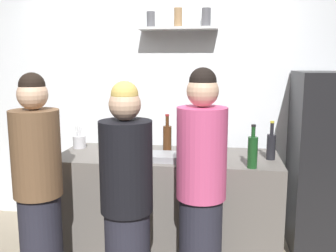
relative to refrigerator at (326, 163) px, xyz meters
The scene contains 13 objects.
back_wall_assembly 1.75m from the refrigerator, 166.24° to the left, with size 4.80×0.32×2.60m.
refrigerator is the anchor object (origin of this frame).
counter 1.47m from the refrigerator, 165.45° to the right, with size 1.87×0.72×0.92m, color #66605B.
baking_pan 1.52m from the refrigerator, 159.69° to the right, with size 0.34×0.24×0.05m, color gray.
utensil_holder 2.24m from the refrigerator, behind, with size 0.12×0.12×0.21m.
wine_bottle_green_glass 0.99m from the refrigerator, 136.99° to the right, with size 0.07×0.07×0.33m.
wine_bottle_amber_glass 1.45m from the refrigerator, 169.85° to the right, with size 0.07×0.07×0.33m.
wine_bottle_dark_glass 0.70m from the refrigerator, 144.41° to the right, with size 0.07×0.07×0.32m.
wine_bottle_pale_glass 1.82m from the refrigerator, 165.62° to the right, with size 0.07×0.07×0.30m.
water_bottle_plastic 1.30m from the refrigerator, behind, with size 0.09×0.09×0.25m.
person_pink_top 1.44m from the refrigerator, 137.46° to the right, with size 0.34×0.34×1.67m.
person_blonde 1.94m from the refrigerator, 142.28° to the right, with size 0.34×0.34×1.59m.
person_brown_jacket 2.45m from the refrigerator, 154.45° to the right, with size 0.34×0.34×1.64m.
Camera 1 is at (0.71, -2.59, 1.71)m, focal length 40.26 mm.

